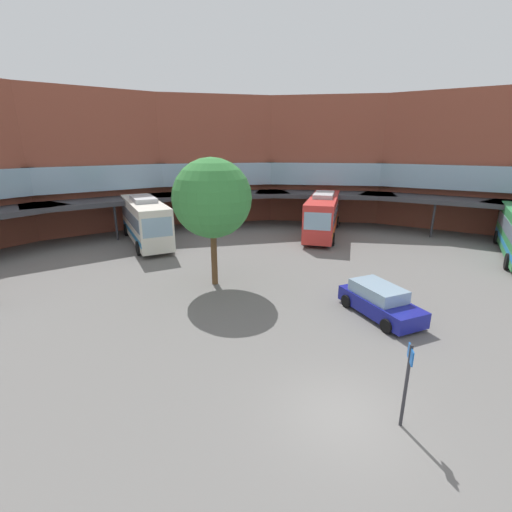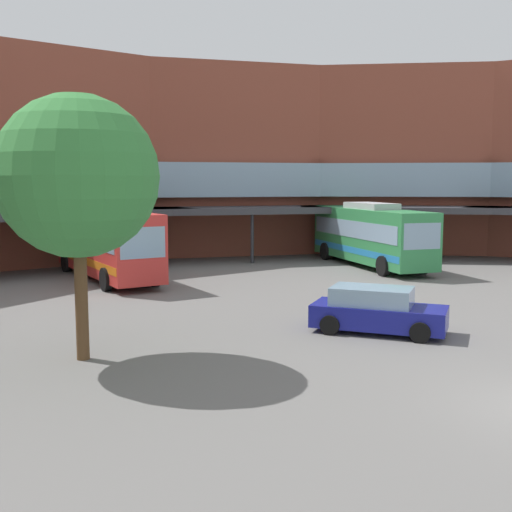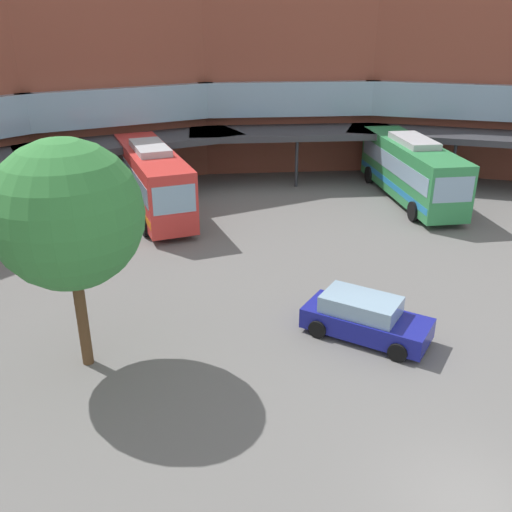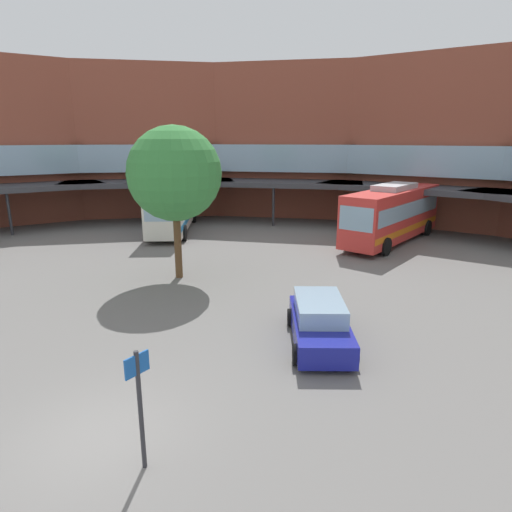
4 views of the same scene
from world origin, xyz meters
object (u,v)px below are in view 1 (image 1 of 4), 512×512
Objects in this scene: bus_0 at (145,220)px; plaza_tree at (212,199)px; bus_2 at (323,214)px; parked_car at (380,301)px; stop_sign_post at (407,378)px.

plaza_tree reaches higher than bus_0.
parked_car is at bearing 14.52° from bus_2.
plaza_tree reaches higher than stop_sign_post.
bus_2 is 24.03m from stop_sign_post.
bus_2 is at bearing 83.51° from stop_sign_post.
bus_0 is at bearing -154.87° from parked_car.
bus_0 is 25.04m from stop_sign_post.
plaza_tree is 13.85m from stop_sign_post.
parked_car is 10.52m from plaza_tree.
stop_sign_post is at bearing 10.53° from bus_2.
plaza_tree is at bearing -139.54° from parked_car.
bus_2 reaches higher than parked_car.
bus_0 is 3.69× the size of stop_sign_post.
parked_car is (-0.73, -16.63, -1.24)m from bus_2.
bus_2 is 1.47× the size of plaza_tree.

